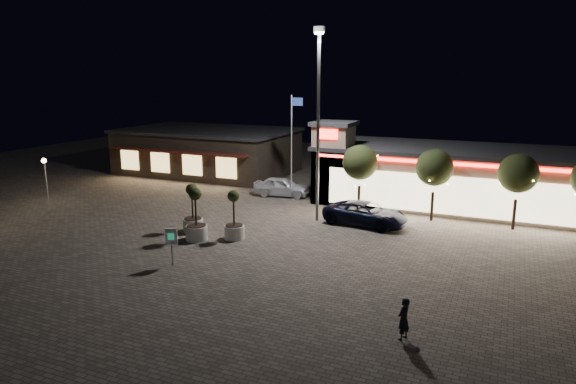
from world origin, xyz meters
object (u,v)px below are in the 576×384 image
at_px(pickup_truck, 365,214).
at_px(white_sedan, 282,187).
at_px(pedestrian, 404,319).
at_px(valet_sign, 171,240).
at_px(planter_mid, 196,224).
at_px(planter_left, 193,217).

relative_size(pickup_truck, white_sedan, 1.19).
height_order(pedestrian, valet_sign, valet_sign).
xyz_separation_m(pickup_truck, valet_sign, (-7.12, -10.88, 0.59)).
bearing_deg(pickup_truck, planter_mid, 137.75).
distance_m(planter_left, planter_mid, 1.69).
bearing_deg(pickup_truck, white_sedan, 65.23).
distance_m(white_sedan, valet_sign, 16.16).
relative_size(pedestrian, valet_sign, 0.84).
bearing_deg(pickup_truck, pedestrian, -151.85).
relative_size(pickup_truck, pedestrian, 3.34).
relative_size(planter_left, valet_sign, 1.59).
xyz_separation_m(pedestrian, valet_sign, (-12.32, 2.90, 0.53)).
bearing_deg(valet_sign, pickup_truck, 56.80).
bearing_deg(pedestrian, valet_sign, -81.62).
bearing_deg(planter_mid, valet_sign, -74.01).
height_order(planter_left, valet_sign, planter_left).
xyz_separation_m(pickup_truck, planter_left, (-9.35, -5.69, 0.19)).
relative_size(pickup_truck, valet_sign, 2.82).
relative_size(pickup_truck, planter_mid, 1.72).
xyz_separation_m(planter_left, planter_mid, (1.11, -1.28, 0.03)).
bearing_deg(white_sedan, planter_left, 166.30).
distance_m(pickup_truck, planter_left, 10.95).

